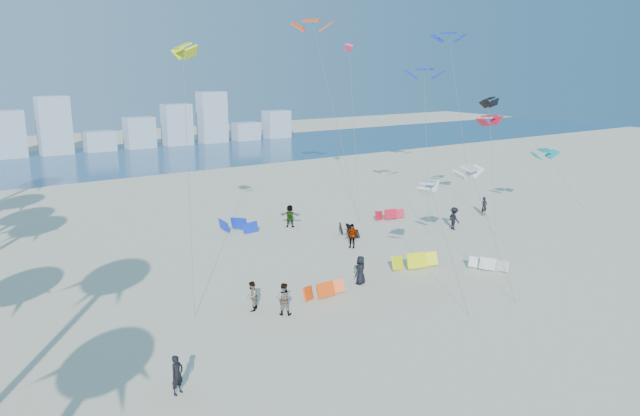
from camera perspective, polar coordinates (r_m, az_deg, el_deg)
ground at (r=25.19m, az=15.84°, el=-18.01°), size 220.00×220.00×0.00m
ocean at (r=88.00m, az=-22.80°, el=3.79°), size 220.00×220.00×0.00m
kitesurfer_near at (r=25.88m, az=-13.11°, el=-14.86°), size 0.71×0.61×1.64m
kitesurfer_mid at (r=32.53m, az=-3.41°, el=-8.42°), size 1.07×1.05×1.75m
kitesurfers_far at (r=44.89m, az=3.76°, el=-2.28°), size 27.58×14.85×1.84m
grounded_kites at (r=43.27m, az=3.14°, el=-3.43°), size 17.73×20.57×1.05m
flying_kites at (r=50.50m, az=8.35°, el=12.15°), size 35.06×29.51×17.38m
distant_skyline at (r=97.18m, az=-24.88°, el=6.23°), size 85.00×3.00×8.40m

